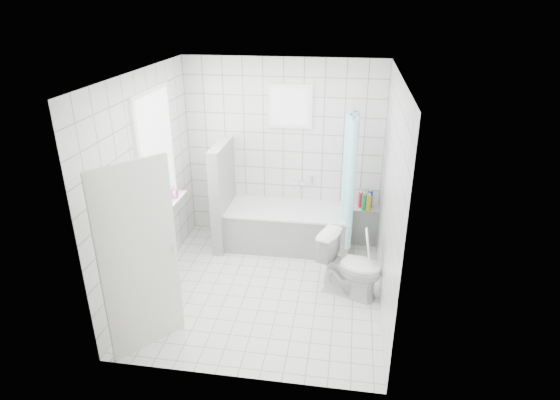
# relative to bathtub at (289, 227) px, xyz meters

# --- Properties ---
(ground) EXTENTS (3.00, 3.00, 0.00)m
(ground) POSITION_rel_bathtub_xyz_m (-0.14, -1.12, -0.29)
(ground) COLOR white
(ground) RESTS_ON ground
(ceiling) EXTENTS (3.00, 3.00, 0.00)m
(ceiling) POSITION_rel_bathtub_xyz_m (-0.14, -1.12, 2.31)
(ceiling) COLOR white
(ceiling) RESTS_ON ground
(wall_back) EXTENTS (2.80, 0.02, 2.60)m
(wall_back) POSITION_rel_bathtub_xyz_m (-0.14, 0.38, 1.01)
(wall_back) COLOR white
(wall_back) RESTS_ON ground
(wall_front) EXTENTS (2.80, 0.02, 2.60)m
(wall_front) POSITION_rel_bathtub_xyz_m (-0.14, -2.62, 1.01)
(wall_front) COLOR white
(wall_front) RESTS_ON ground
(wall_left) EXTENTS (0.02, 3.00, 2.60)m
(wall_left) POSITION_rel_bathtub_xyz_m (-1.54, -1.12, 1.01)
(wall_left) COLOR white
(wall_left) RESTS_ON ground
(wall_right) EXTENTS (0.02, 3.00, 2.60)m
(wall_right) POSITION_rel_bathtub_xyz_m (1.26, -1.12, 1.01)
(wall_right) COLOR white
(wall_right) RESTS_ON ground
(window_left) EXTENTS (0.01, 0.90, 1.40)m
(window_left) POSITION_rel_bathtub_xyz_m (-1.49, -0.82, 1.31)
(window_left) COLOR white
(window_left) RESTS_ON wall_left
(window_back) EXTENTS (0.50, 0.01, 0.50)m
(window_back) POSITION_rel_bathtub_xyz_m (-0.04, 0.33, 1.66)
(window_back) COLOR white
(window_back) RESTS_ON wall_back
(window_sill) EXTENTS (0.18, 1.02, 0.08)m
(window_sill) POSITION_rel_bathtub_xyz_m (-1.45, -0.82, 0.57)
(window_sill) COLOR white
(window_sill) RESTS_ON wall_left
(door) EXTENTS (0.52, 0.66, 2.00)m
(door) POSITION_rel_bathtub_xyz_m (-1.14, -2.29, 0.71)
(door) COLOR silver
(door) RESTS_ON ground
(bathtub) EXTENTS (1.74, 0.77, 0.58)m
(bathtub) POSITION_rel_bathtub_xyz_m (0.00, 0.00, 0.00)
(bathtub) COLOR white
(bathtub) RESTS_ON ground
(partition_wall) EXTENTS (0.15, 0.85, 1.50)m
(partition_wall) POSITION_rel_bathtub_xyz_m (-0.94, -0.05, 0.46)
(partition_wall) COLOR white
(partition_wall) RESTS_ON ground
(tiled_ledge) EXTENTS (0.40, 0.24, 0.55)m
(tiled_ledge) POSITION_rel_bathtub_xyz_m (1.06, 0.25, -0.02)
(tiled_ledge) COLOR white
(tiled_ledge) RESTS_ON ground
(toilet) EXTENTS (0.86, 0.67, 0.78)m
(toilet) POSITION_rel_bathtub_xyz_m (0.89, -1.07, 0.10)
(toilet) COLOR white
(toilet) RESTS_ON ground
(curtain_rod) EXTENTS (0.02, 0.80, 0.02)m
(curtain_rod) POSITION_rel_bathtub_xyz_m (0.81, -0.02, 1.71)
(curtain_rod) COLOR silver
(curtain_rod) RESTS_ON wall_back
(shower_curtain) EXTENTS (0.14, 0.48, 1.78)m
(shower_curtain) POSITION_rel_bathtub_xyz_m (0.81, -0.16, 0.81)
(shower_curtain) COLOR #53EAF5
(shower_curtain) RESTS_ON curtain_rod
(tub_faucet) EXTENTS (0.18, 0.06, 0.06)m
(tub_faucet) POSITION_rel_bathtub_xyz_m (0.10, 0.33, 0.56)
(tub_faucet) COLOR silver
(tub_faucet) RESTS_ON wall_back
(sill_bottles) EXTENTS (0.18, 0.75, 0.33)m
(sill_bottles) POSITION_rel_bathtub_xyz_m (-1.44, -1.01, 0.73)
(sill_bottles) COLOR #C562AE
(sill_bottles) RESTS_ON window_sill
(ledge_bottles) EXTENTS (0.20, 0.19, 0.26)m
(ledge_bottles) POSITION_rel_bathtub_xyz_m (1.07, 0.23, 0.38)
(ledge_bottles) COLOR #162BB5
(ledge_bottles) RESTS_ON tiled_ledge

